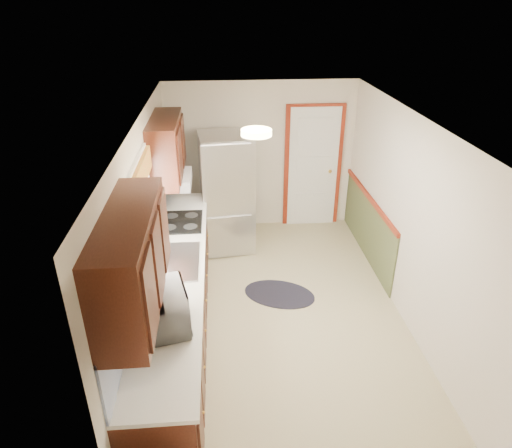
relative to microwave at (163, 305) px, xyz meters
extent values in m
cube|color=tan|center=(1.20, 1.25, -1.14)|extent=(3.20, 5.20, 0.12)
cube|color=white|center=(1.20, 1.25, 1.26)|extent=(3.20, 5.20, 0.12)
cube|color=beige|center=(1.20, 3.75, 0.06)|extent=(3.20, 0.10, 2.40)
cube|color=beige|center=(1.20, -1.25, 0.06)|extent=(3.20, 0.10, 2.40)
cube|color=beige|center=(-0.30, 1.25, 0.06)|extent=(0.10, 5.20, 2.40)
cube|color=beige|center=(2.70, 1.25, 0.06)|extent=(0.10, 5.20, 2.40)
cube|color=#39160C|center=(0.00, 0.95, -0.69)|extent=(0.60, 4.00, 0.90)
cube|color=white|center=(0.01, 0.95, -0.22)|extent=(0.63, 4.00, 0.04)
cube|color=#5378CA|center=(-0.29, 0.95, 0.07)|extent=(0.02, 4.00, 0.55)
cube|color=#39160C|center=(-0.12, -0.35, 0.68)|extent=(0.35, 1.40, 0.75)
cube|color=#39160C|center=(-0.12, 2.35, 0.68)|extent=(0.35, 1.20, 0.75)
cube|color=white|center=(-0.29, 1.05, 0.48)|extent=(0.02, 1.00, 0.90)
cube|color=#C35124|center=(-0.24, 1.05, 0.83)|extent=(0.05, 1.12, 0.24)
cube|color=#B7B7BC|center=(0.01, 1.05, -0.20)|extent=(0.52, 0.82, 0.02)
cube|color=white|center=(-0.07, 2.40, 0.23)|extent=(0.45, 0.60, 0.15)
cube|color=maroon|center=(2.05, 3.72, -0.14)|extent=(0.94, 0.05, 2.08)
cube|color=white|center=(2.05, 3.69, -0.14)|extent=(0.80, 0.04, 2.00)
cube|color=#48512D|center=(2.69, 2.60, -0.69)|extent=(0.02, 2.30, 0.90)
cube|color=maroon|center=(2.67, 2.60, -0.22)|extent=(0.04, 2.30, 0.06)
cylinder|color=#FFD88C|center=(0.90, 1.05, 1.22)|extent=(0.30, 0.30, 0.06)
imported|color=white|center=(0.00, 0.00, 0.00)|extent=(0.46, 0.66, 0.41)
cube|color=#B7B7BC|center=(0.62, 3.01, -0.25)|extent=(0.82, 0.77, 1.79)
cylinder|color=black|center=(0.37, 2.62, -0.34)|extent=(0.02, 0.02, 1.25)
ellipsoid|color=black|center=(1.26, 1.65, -1.14)|extent=(1.11, 0.93, 0.01)
cube|color=black|center=(0.01, 2.00, -0.19)|extent=(0.54, 0.65, 0.02)
camera|label=1|loc=(0.54, -3.26, 2.43)|focal=32.00mm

